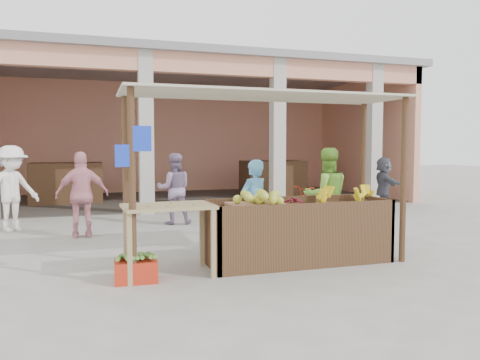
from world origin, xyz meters
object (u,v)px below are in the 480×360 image
object	(u,v)px
side_table	(168,216)
red_crate	(136,271)
vendor_green	(327,193)
motorcycle	(287,209)
fruit_stall	(297,234)
vendor_blue	(254,203)

from	to	relation	value
side_table	red_crate	distance (m)	0.79
vendor_green	motorcycle	size ratio (longest dim) A/B	0.99
fruit_stall	vendor_green	bearing A→B (deg)	45.25
fruit_stall	motorcycle	xyz separation A→B (m)	(0.78, 2.18, 0.06)
red_crate	vendor_blue	xyz separation A→B (m)	(1.93, 1.13, 0.64)
vendor_blue	motorcycle	xyz separation A→B (m)	(1.16, 1.37, -0.32)
side_table	motorcycle	size ratio (longest dim) A/B	0.67
vendor_green	fruit_stall	bearing A→B (deg)	53.94
side_table	red_crate	xyz separation A→B (m)	(-0.43, -0.17, -0.64)
fruit_stall	motorcycle	size ratio (longest dim) A/B	1.48
side_table	vendor_green	bearing A→B (deg)	18.65
fruit_stall	motorcycle	bearing A→B (deg)	70.33
side_table	red_crate	size ratio (longest dim) A/B	2.28
fruit_stall	vendor_blue	distance (m)	0.97
vendor_blue	motorcycle	bearing A→B (deg)	-154.38
side_table	motorcycle	bearing A→B (deg)	37.84
fruit_stall	vendor_blue	world-z (taller)	vendor_blue
red_crate	motorcycle	bearing A→B (deg)	41.97
side_table	fruit_stall	bearing A→B (deg)	1.10
red_crate	motorcycle	size ratio (longest dim) A/B	0.29
red_crate	vendor_blue	distance (m)	2.33
fruit_stall	vendor_blue	size ratio (longest dim) A/B	1.67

